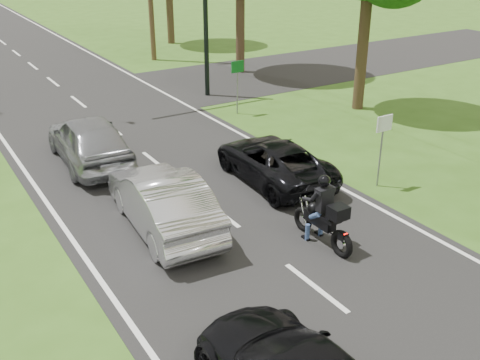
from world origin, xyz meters
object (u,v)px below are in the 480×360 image
motorcycle_rider (324,218)px  sign_green (237,74)px  dark_suv (273,160)px  silver_suv (89,140)px  traffic_signal (164,1)px  silver_sedan (163,201)px  sign_white (383,134)px

motorcycle_rider → sign_green: 10.38m
dark_suv → silver_suv: 5.82m
silver_suv → traffic_signal: 7.86m
dark_suv → sign_green: (2.51, 6.04, 0.98)m
silver_sedan → silver_suv: size_ratio=0.97×
silver_suv → traffic_signal: size_ratio=0.72×
dark_suv → traffic_signal: 9.76m
silver_sedan → sign_white: bearing=175.4°
motorcycle_rider → silver_suv: motorcycle_rider is taller
sign_green → dark_suv: bearing=-112.6°
traffic_signal → sign_green: 4.24m
silver_sedan → traffic_signal: size_ratio=0.70×
motorcycle_rider → sign_green: sign_green is taller
dark_suv → silver_sedan: bearing=16.7°
dark_suv → sign_white: 3.18m
sign_green → silver_sedan: bearing=-132.8°
sign_white → sign_green: 8.00m
sign_white → sign_green: same height
sign_white → sign_green: bearing=88.6°
silver_sedan → sign_green: 9.57m
motorcycle_rider → traffic_signal: (2.07, 12.70, 3.44)m
motorcycle_rider → sign_green: (3.64, 9.68, 0.90)m
dark_suv → silver_sedan: size_ratio=0.98×
silver_suv → sign_green: 6.98m
silver_suv → sign_white: bearing=140.0°
dark_suv → traffic_signal: size_ratio=0.69×
traffic_signal → dark_suv: bearing=-96.0°
motorcycle_rider → dark_suv: (1.13, 3.64, -0.07)m
silver_sedan → dark_suv: bearing=-162.0°
motorcycle_rider → sign_white: 3.93m
silver_suv → traffic_signal: (5.09, 4.97, 3.34)m
silver_sedan → traffic_signal: 11.65m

